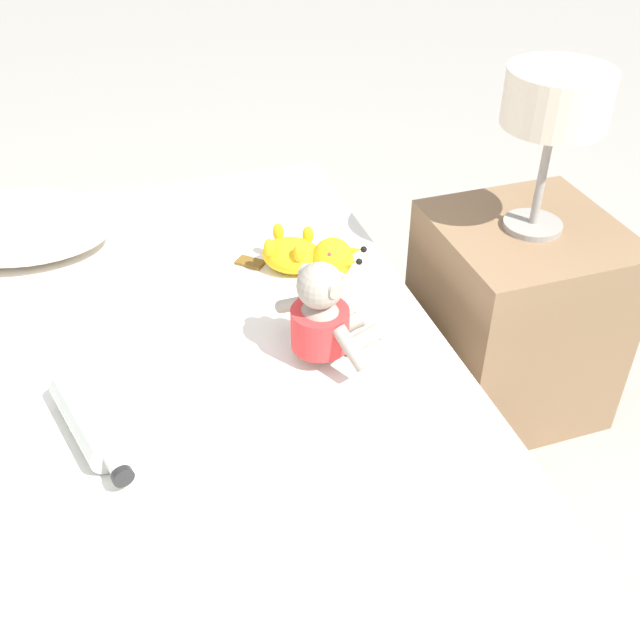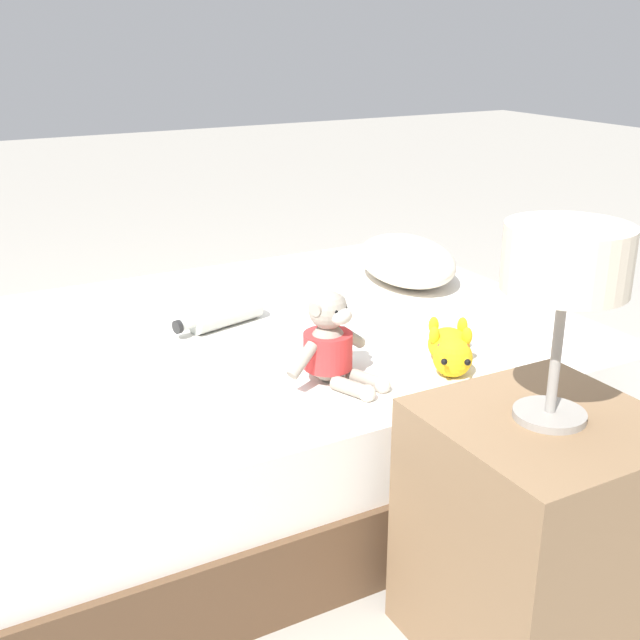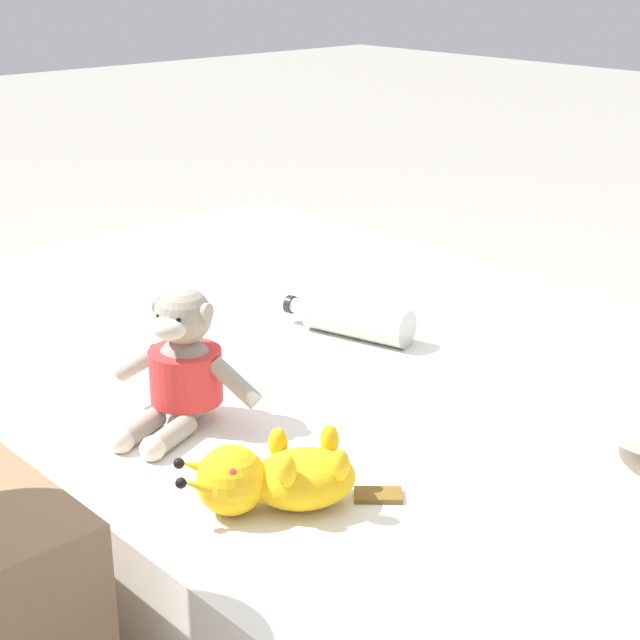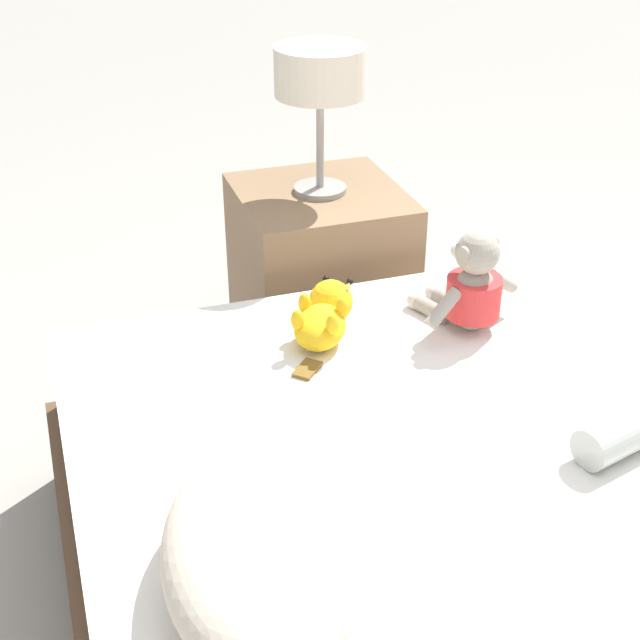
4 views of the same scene
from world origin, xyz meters
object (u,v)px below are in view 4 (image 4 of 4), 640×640
object	(u,v)px
plush_yellow_creature	(325,315)
plush_monkey	(470,288)
bed	(597,504)
glass_bottle	(632,429)
nightstand	(320,282)
pillow	(264,546)
bedside_lamp	(320,78)

from	to	relation	value
plush_yellow_creature	plush_monkey	bearing A→B (deg)	-102.15
bed	glass_bottle	xyz separation A→B (m)	(-0.08, 0.02, 0.25)
nightstand	plush_yellow_creature	bearing A→B (deg)	162.63
plush_yellow_creature	glass_bottle	world-z (taller)	plush_yellow_creature
plush_monkey	nightstand	world-z (taller)	plush_monkey
bed	plush_monkey	xyz separation A→B (m)	(0.41, 0.11, 0.31)
bed	glass_bottle	world-z (taller)	glass_bottle
pillow	bedside_lamp	world-z (taller)	bedside_lamp
glass_bottle	nightstand	xyz separation A→B (m)	(1.06, 0.24, -0.19)
pillow	nightstand	xyz separation A→B (m)	(1.18, -0.48, -0.22)
bed	pillow	size ratio (longest dim) A/B	3.88
bed	pillow	world-z (taller)	pillow
glass_bottle	bed	bearing A→B (deg)	-15.36
bedside_lamp	glass_bottle	bearing A→B (deg)	-167.21
bedside_lamp	pillow	bearing A→B (deg)	157.81
plush_yellow_creature	glass_bottle	bearing A→B (deg)	-144.15
glass_bottle	bedside_lamp	world-z (taller)	bedside_lamp
nightstand	bedside_lamp	distance (m)	0.57
pillow	nightstand	world-z (taller)	pillow
plush_monkey	nightstand	xyz separation A→B (m)	(0.58, 0.16, -0.25)
pillow	bedside_lamp	xyz separation A→B (m)	(1.18, -0.48, 0.35)
pillow	bedside_lamp	bearing A→B (deg)	-22.19
bed	pillow	xyz separation A→B (m)	(-0.19, 0.74, 0.29)
bedside_lamp	bed	bearing A→B (deg)	-165.04
bedside_lamp	plush_monkey	bearing A→B (deg)	-164.95
plush_yellow_creature	bedside_lamp	bearing A→B (deg)	-17.37
bed	nightstand	xyz separation A→B (m)	(0.99, 0.26, 0.06)
plush_monkey	plush_yellow_creature	world-z (taller)	plush_monkey
plush_monkey	bedside_lamp	distance (m)	0.68
plush_monkey	glass_bottle	size ratio (longest dim) A/B	0.95
bed	plush_yellow_creature	bearing A→B (deg)	41.60
plush_yellow_creature	bedside_lamp	distance (m)	0.65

